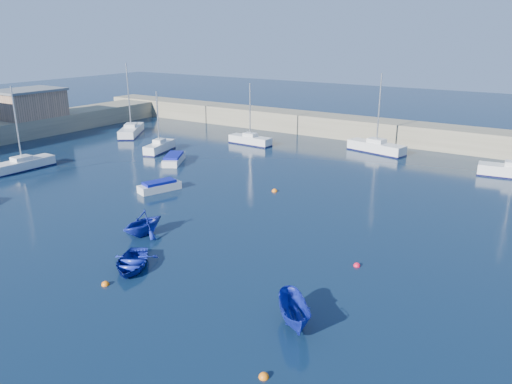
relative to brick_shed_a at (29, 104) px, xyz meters
The scene contains 17 objects.
ground 48.55m from the brick_shed_a, 29.74° to the right, with size 220.00×220.00×0.00m, color #0C1E35.
back_wall 47.50m from the brick_shed_a, 27.65° to the left, with size 96.00×4.50×2.60m, color gray.
brick_shed_a is the anchor object (origin of this frame).
sailboat_2 19.47m from the brick_shed_a, 36.47° to the right, with size 1.90×6.45×8.39m.
sailboat_3 21.90m from the brick_shed_a, ahead, with size 2.68×5.31×6.95m.
sailboat_4 13.91m from the brick_shed_a, 32.23° to the left, with size 5.80×7.13×9.47m.
sailboat_5 30.41m from the brick_shed_a, 21.60° to the left, with size 5.67×1.83×7.46m.
sailboat_6 45.56m from the brick_shed_a, 19.98° to the left, with size 7.07×3.35×9.00m.
motorboat_1 33.32m from the brick_shed_a, 15.61° to the right, with size 2.43×3.94×0.91m.
motorboat_2 26.54m from the brick_shed_a, ahead, with size 3.63×4.72×0.93m.
dinghy_center 46.24m from the brick_shed_a, 26.99° to the right, with size 2.69×3.77×0.78m, color #162599.
dinghy_left 41.62m from the brick_shed_a, 23.96° to the right, with size 2.87×3.33×1.75m, color #162599.
dinghy_right 56.23m from the brick_shed_a, 21.87° to the right, with size 1.33×3.54×1.37m, color #162599.
buoy_0 47.57m from the brick_shed_a, 29.24° to the right, with size 0.45×0.45×0.45m, color orange.
buoy_1 53.98m from the brick_shed_a, 14.30° to the right, with size 0.43×0.43×0.43m, color red.
buoy_3 40.84m from the brick_shed_a, ahead, with size 0.50×0.50×0.50m, color orange.
buoy_5 58.59m from the brick_shed_a, 25.21° to the right, with size 0.44×0.44×0.44m, color orange.
Camera 1 is at (19.91, -15.29, 13.47)m, focal length 35.00 mm.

